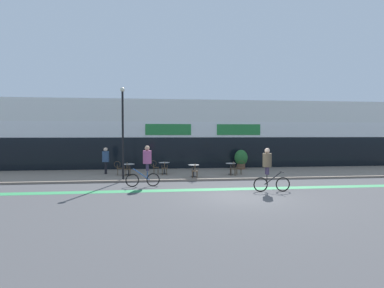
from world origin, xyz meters
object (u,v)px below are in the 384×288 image
(cafe_chair_0_near, at_px, (127,168))
(cafe_chair_1_side, at_px, (155,166))
(pedestrian_near_end, at_px, (106,158))
(cyclist_1, at_px, (268,167))
(bistro_table_0, at_px, (129,167))
(cafe_chair_3_near, at_px, (233,168))
(cafe_chair_1_near, at_px, (165,167))
(lamp_post, at_px, (123,127))
(cafe_chair_2_near, at_px, (195,170))
(cafe_chair_0_side, at_px, (119,167))
(planter_pot, at_px, (241,159))
(cafe_chair_3_side, at_px, (240,166))
(bistro_table_1, at_px, (164,166))
(bistro_table_3, at_px, (231,166))
(cyclist_0, at_px, (146,163))
(bistro_table_2, at_px, (194,168))

(cafe_chair_0_near, xyz_separation_m, cafe_chair_1_side, (1.71, 0.92, 0.00))
(pedestrian_near_end, bearing_deg, cyclist_1, -50.71)
(cafe_chair_1_side, xyz_separation_m, pedestrian_near_end, (-3.27, 0.44, 0.53))
(bistro_table_0, height_order, cafe_chair_3_near, cafe_chair_3_near)
(cafe_chair_1_near, height_order, lamp_post, lamp_post)
(cafe_chair_2_near, relative_size, lamp_post, 0.17)
(cafe_chair_0_side, height_order, planter_pot, planter_pot)
(cafe_chair_3_side, bearing_deg, cyclist_1, 95.47)
(bistro_table_0, distance_m, cafe_chair_2_near, 4.55)
(cafe_chair_3_side, bearing_deg, cafe_chair_1_side, -1.95)
(bistro_table_1, distance_m, cafe_chair_1_near, 0.63)
(bistro_table_0, bearing_deg, bistro_table_3, -4.67)
(bistro_table_3, relative_size, pedestrian_near_end, 0.42)
(cafe_chair_3_side, bearing_deg, cafe_chair_0_side, 2.75)
(cafe_chair_0_near, bearing_deg, cafe_chair_3_near, -87.72)
(cafe_chair_1_near, bearing_deg, cafe_chair_3_side, -93.87)
(cafe_chair_1_side, bearing_deg, planter_pot, 20.72)
(cafe_chair_1_side, bearing_deg, cyclist_1, -45.14)
(cafe_chair_0_side, height_order, cyclist_0, cyclist_0)
(lamp_post, distance_m, cyclist_1, 8.64)
(cafe_chair_3_side, bearing_deg, bistro_table_0, 2.36)
(cyclist_0, bearing_deg, pedestrian_near_end, -60.79)
(cafe_chair_1_near, xyz_separation_m, cyclist_0, (-1.06, -3.43, 0.62))
(bistro_table_0, bearing_deg, cafe_chair_1_side, 9.96)
(bistro_table_2, height_order, planter_pot, planter_pot)
(cyclist_1, xyz_separation_m, pedestrian_near_end, (-8.75, 6.64, -0.04))
(cafe_chair_1_side, height_order, pedestrian_near_end, pedestrian_near_end)
(cafe_chair_1_side, height_order, cafe_chair_3_near, same)
(cafe_chair_1_near, xyz_separation_m, pedestrian_near_end, (-3.89, 1.07, 0.53))
(cafe_chair_2_near, xyz_separation_m, pedestrian_near_end, (-5.67, 2.72, 0.53))
(cafe_chair_2_near, distance_m, cafe_chair_3_side, 3.50)
(bistro_table_3, bearing_deg, planter_pot, 62.17)
(cyclist_1, bearing_deg, cafe_chair_0_side, 145.68)
(bistro_table_2, bearing_deg, planter_pot, 42.03)
(cafe_chair_1_near, bearing_deg, lamp_post, 119.34)
(cafe_chair_2_near, xyz_separation_m, lamp_post, (-4.25, 0.18, 2.58))
(cafe_chair_1_near, distance_m, cafe_chair_2_near, 2.42)
(cafe_chair_3_near, relative_size, planter_pot, 0.62)
(cafe_chair_3_side, bearing_deg, cafe_chair_1_near, 4.14)
(bistro_table_3, distance_m, cafe_chair_0_side, 7.31)
(bistro_table_1, bearing_deg, bistro_table_0, -172.80)
(bistro_table_1, relative_size, cyclist_0, 0.35)
(cafe_chair_0_near, bearing_deg, pedestrian_near_end, 55.87)
(bistro_table_2, height_order, pedestrian_near_end, pedestrian_near_end)
(cafe_chair_3_side, xyz_separation_m, pedestrian_near_end, (-8.86, 1.29, 0.53))
(bistro_table_3, bearing_deg, lamp_post, -169.59)
(cafe_chair_3_near, bearing_deg, cafe_chair_2_near, 109.03)
(bistro_table_0, height_order, cafe_chair_3_side, cafe_chair_3_side)
(cafe_chair_1_side, bearing_deg, pedestrian_near_end, 175.73)
(cafe_chair_1_side, height_order, cyclist_0, cyclist_0)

